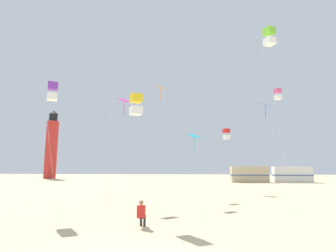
% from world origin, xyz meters
% --- Properties ---
extents(kite_flyer_standing, '(0.35, 0.51, 1.16)m').
position_xyz_m(kite_flyer_standing, '(-0.66, 4.80, 0.61)').
color(kite_flyer_standing, red).
rests_on(kite_flyer_standing, ground).
extents(kite_diamond_magenta, '(3.30, 2.92, 7.82)m').
position_xyz_m(kite_diamond_magenta, '(-3.53, 12.12, 7.32)').
color(kite_diamond_magenta, silver).
rests_on(kite_diamond_magenta, ground).
extents(kite_box_gold, '(2.10, 2.51, 6.56)m').
position_xyz_m(kite_box_gold, '(-1.49, 6.94, 5.98)').
color(kite_box_gold, silver).
rests_on(kite_box_gold, ground).
extents(kite_diamond_blue, '(2.98, 2.72, 8.52)m').
position_xyz_m(kite_diamond_blue, '(8.23, 17.45, 7.98)').
color(kite_diamond_blue, silver).
rests_on(kite_diamond_blue, ground).
extents(kite_diamond_cyan, '(1.53, 1.53, 5.51)m').
position_xyz_m(kite_diamond_cyan, '(1.65, 16.20, 5.14)').
color(kite_diamond_cyan, silver).
rests_on(kite_diamond_cyan, ground).
extents(kite_box_violet, '(1.27, 1.27, 7.93)m').
position_xyz_m(kite_box_violet, '(-7.24, 8.52, 7.34)').
color(kite_box_violet, silver).
rests_on(kite_box_violet, ground).
extents(kite_box_rainbow, '(3.15, 2.69, 10.72)m').
position_xyz_m(kite_box_rainbow, '(10.43, 20.85, 10.12)').
color(kite_box_rainbow, silver).
rests_on(kite_box_rainbow, ground).
extents(kite_box_scarlet, '(1.88, 1.72, 6.80)m').
position_xyz_m(kite_box_scarlet, '(5.23, 22.54, 6.22)').
color(kite_box_scarlet, silver).
rests_on(kite_box_scarlet, ground).
extents(kite_box_lime, '(1.35, 1.17, 11.62)m').
position_xyz_m(kite_box_lime, '(6.67, 9.80, 11.02)').
color(kite_box_lime, silver).
rests_on(kite_box_lime, ground).
extents(kite_diamond_orange, '(3.44, 2.63, 9.83)m').
position_xyz_m(kite_diamond_orange, '(-1.22, 15.49, 9.20)').
color(kite_diamond_orange, silver).
rests_on(kite_diamond_orange, ground).
extents(lighthouse_distant, '(2.80, 2.80, 16.80)m').
position_xyz_m(lighthouse_distant, '(-33.23, 55.57, 7.84)').
color(lighthouse_distant, red).
rests_on(lighthouse_distant, ground).
extents(rv_van_tan, '(6.51, 2.55, 2.80)m').
position_xyz_m(rv_van_tan, '(11.38, 42.57, 1.39)').
color(rv_van_tan, '#C6B28C').
rests_on(rv_van_tan, ground).
extents(rv_van_white, '(6.51, 2.54, 2.80)m').
position_xyz_m(rv_van_white, '(18.94, 43.22, 1.39)').
color(rv_van_white, white).
rests_on(rv_van_white, ground).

